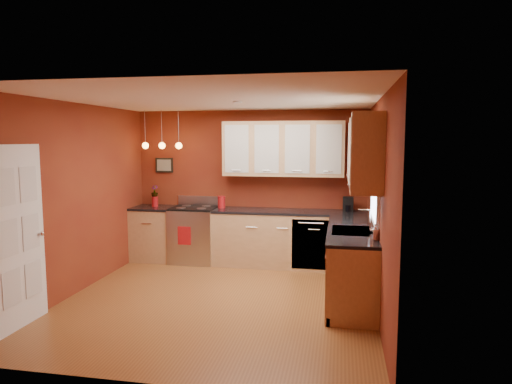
% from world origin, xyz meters
% --- Properties ---
extents(floor, '(4.20, 4.20, 0.00)m').
position_xyz_m(floor, '(0.00, 0.00, 0.00)').
color(floor, brown).
rests_on(floor, ground).
extents(ceiling, '(4.00, 4.20, 0.02)m').
position_xyz_m(ceiling, '(0.00, 0.00, 2.60)').
color(ceiling, white).
rests_on(ceiling, wall_back).
extents(wall_back, '(4.00, 0.02, 2.60)m').
position_xyz_m(wall_back, '(0.00, 2.10, 1.30)').
color(wall_back, maroon).
rests_on(wall_back, floor).
extents(wall_front, '(4.00, 0.02, 2.60)m').
position_xyz_m(wall_front, '(0.00, -2.10, 1.30)').
color(wall_front, maroon).
rests_on(wall_front, floor).
extents(wall_left, '(0.02, 4.20, 2.60)m').
position_xyz_m(wall_left, '(-2.00, 0.00, 1.30)').
color(wall_left, maroon).
rests_on(wall_left, floor).
extents(wall_right, '(0.02, 4.20, 2.60)m').
position_xyz_m(wall_right, '(2.00, 0.00, 1.30)').
color(wall_right, maroon).
rests_on(wall_right, floor).
extents(base_cabinets_back_left, '(0.70, 0.60, 0.90)m').
position_xyz_m(base_cabinets_back_left, '(-1.65, 1.80, 0.45)').
color(base_cabinets_back_left, tan).
rests_on(base_cabinets_back_left, floor).
extents(base_cabinets_back_right, '(2.54, 0.60, 0.90)m').
position_xyz_m(base_cabinets_back_right, '(0.73, 1.80, 0.45)').
color(base_cabinets_back_right, tan).
rests_on(base_cabinets_back_right, floor).
extents(base_cabinets_right, '(0.60, 2.10, 0.90)m').
position_xyz_m(base_cabinets_right, '(1.70, 0.45, 0.45)').
color(base_cabinets_right, tan).
rests_on(base_cabinets_right, floor).
extents(counter_back_left, '(0.70, 0.62, 0.04)m').
position_xyz_m(counter_back_left, '(-1.65, 1.80, 0.92)').
color(counter_back_left, black).
rests_on(counter_back_left, base_cabinets_back_left).
extents(counter_back_right, '(2.54, 0.62, 0.04)m').
position_xyz_m(counter_back_right, '(0.73, 1.80, 0.92)').
color(counter_back_right, black).
rests_on(counter_back_right, base_cabinets_back_right).
extents(counter_right, '(0.62, 2.10, 0.04)m').
position_xyz_m(counter_right, '(1.70, 0.45, 0.92)').
color(counter_right, black).
rests_on(counter_right, base_cabinets_right).
extents(gas_range, '(0.76, 0.64, 1.11)m').
position_xyz_m(gas_range, '(-0.92, 1.80, 0.48)').
color(gas_range, '#AFAFB3').
rests_on(gas_range, floor).
extents(dishwasher_front, '(0.60, 0.02, 0.80)m').
position_xyz_m(dishwasher_front, '(1.10, 1.51, 0.45)').
color(dishwasher_front, '#AFAFB3').
rests_on(dishwasher_front, base_cabinets_back_right).
extents(sink, '(0.50, 0.70, 0.33)m').
position_xyz_m(sink, '(1.70, 0.30, 0.92)').
color(sink, '#96969B').
rests_on(sink, counter_right).
extents(window, '(0.06, 1.02, 1.22)m').
position_xyz_m(window, '(1.97, 0.30, 1.69)').
color(window, white).
rests_on(window, wall_right).
extents(door_left_wall, '(0.12, 0.82, 2.05)m').
position_xyz_m(door_left_wall, '(-1.97, -1.20, 1.03)').
color(door_left_wall, white).
rests_on(door_left_wall, floor).
extents(upper_cabinets_back, '(2.00, 0.35, 0.90)m').
position_xyz_m(upper_cabinets_back, '(0.60, 1.93, 1.95)').
color(upper_cabinets_back, tan).
rests_on(upper_cabinets_back, wall_back).
extents(upper_cabinets_right, '(0.35, 1.95, 0.90)m').
position_xyz_m(upper_cabinets_right, '(1.82, 0.32, 1.95)').
color(upper_cabinets_right, tan).
rests_on(upper_cabinets_right, wall_right).
extents(wall_picture, '(0.32, 0.03, 0.26)m').
position_xyz_m(wall_picture, '(-1.55, 2.08, 1.65)').
color(wall_picture, black).
rests_on(wall_picture, wall_back).
extents(pendant_lights, '(0.71, 0.11, 0.66)m').
position_xyz_m(pendant_lights, '(-1.45, 1.75, 2.01)').
color(pendant_lights, '#96969B').
rests_on(pendant_lights, ceiling).
extents(red_canister, '(0.13, 0.13, 0.20)m').
position_xyz_m(red_canister, '(-0.45, 1.88, 1.04)').
color(red_canister, '#A21115').
rests_on(red_canister, counter_back_right).
extents(red_vase, '(0.11, 0.11, 0.18)m').
position_xyz_m(red_vase, '(-1.64, 1.83, 1.03)').
color(red_vase, '#A21115').
rests_on(red_vase, counter_back_left).
extents(flowers, '(0.12, 0.12, 0.21)m').
position_xyz_m(flowers, '(-1.64, 1.83, 1.20)').
color(flowers, '#A21115').
rests_on(flowers, red_vase).
extents(coffee_maker, '(0.17, 0.17, 0.24)m').
position_xyz_m(coffee_maker, '(1.67, 1.89, 1.05)').
color(coffee_maker, black).
rests_on(coffee_maker, counter_back_right).
extents(soap_pump, '(0.12, 0.12, 0.20)m').
position_xyz_m(soap_pump, '(1.95, -0.24, 1.04)').
color(soap_pump, white).
rests_on(soap_pump, counter_right).
extents(dish_towel, '(0.22, 0.02, 0.30)m').
position_xyz_m(dish_towel, '(-0.98, 1.47, 0.52)').
color(dish_towel, '#A21115').
rests_on(dish_towel, gas_range).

